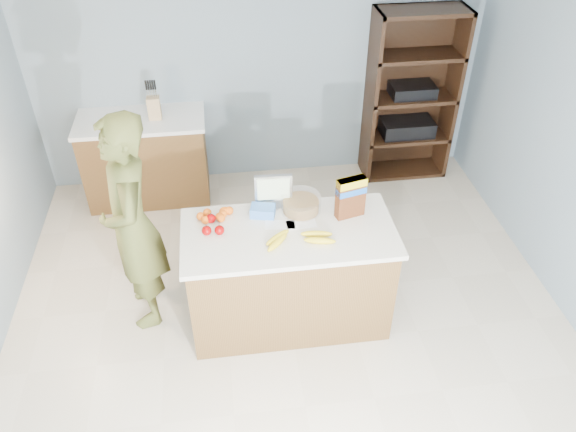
{
  "coord_description": "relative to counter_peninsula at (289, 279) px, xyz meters",
  "views": [
    {
      "loc": [
        -0.43,
        -2.81,
        3.47
      ],
      "look_at": [
        0.0,
        0.35,
        1.0
      ],
      "focal_mm": 35.0,
      "sensor_mm": 36.0,
      "label": 1
    }
  ],
  "objects": [
    {
      "name": "envelopes",
      "position": [
        0.02,
        0.07,
        0.49
      ],
      "size": [
        0.38,
        0.14,
        0.0
      ],
      "color": "white",
      "rests_on": "counter_peninsula"
    },
    {
      "name": "knife_block",
      "position": [
        -1.04,
        1.88,
        0.6
      ],
      "size": [
        0.12,
        0.1,
        0.31
      ],
      "color": "tan",
      "rests_on": "back_cabinet"
    },
    {
      "name": "salad_bowl",
      "position": [
        0.12,
        0.23,
        0.54
      ],
      "size": [
        0.3,
        0.3,
        0.13
      ],
      "color": "#267219",
      "rests_on": "counter_peninsula"
    },
    {
      "name": "tv",
      "position": [
        -0.08,
        0.31,
        0.64
      ],
      "size": [
        0.28,
        0.12,
        0.28
      ],
      "color": "silver",
      "rests_on": "counter_peninsula"
    },
    {
      "name": "apples",
      "position": [
        -0.55,
        0.08,
        0.52
      ],
      "size": [
        0.16,
        0.22,
        0.07
      ],
      "color": "#950102",
      "rests_on": "counter_peninsula"
    },
    {
      "name": "cereal_box",
      "position": [
        0.47,
        0.13,
        0.67
      ],
      "size": [
        0.23,
        0.13,
        0.33
      ],
      "color": "#592B14",
      "rests_on": "counter_peninsula"
    },
    {
      "name": "person",
      "position": [
        -1.13,
        0.23,
        0.48
      ],
      "size": [
        0.54,
        0.72,
        1.79
      ],
      "primitive_type": "imported",
      "rotation": [
        0.0,
        0.0,
        -1.39
      ],
      "color": "#525625",
      "rests_on": "ground"
    },
    {
      "name": "blue_carton",
      "position": [
        -0.17,
        0.21,
        0.52
      ],
      "size": [
        0.2,
        0.16,
        0.08
      ],
      "primitive_type": "cube",
      "rotation": [
        0.0,
        0.0,
        -0.23
      ],
      "color": "blue",
      "rests_on": "counter_peninsula"
    },
    {
      "name": "counter_peninsula",
      "position": [
        0.0,
        0.0,
        0.0
      ],
      "size": [
        1.56,
        0.76,
        0.9
      ],
      "color": "brown",
      "rests_on": "ground"
    },
    {
      "name": "shelving_unit",
      "position": [
        1.55,
        2.05,
        0.45
      ],
      "size": [
        0.9,
        0.4,
        1.8
      ],
      "color": "black",
      "rests_on": "ground"
    },
    {
      "name": "back_cabinet",
      "position": [
        -1.2,
        1.9,
        0.04
      ],
      "size": [
        1.24,
        0.62,
        0.9
      ],
      "color": "brown",
      "rests_on": "ground"
    },
    {
      "name": "walls",
      "position": [
        0.0,
        -0.3,
        1.24
      ],
      "size": [
        4.52,
        5.02,
        2.51
      ],
      "color": "gray",
      "rests_on": "ground"
    },
    {
      "name": "floor",
      "position": [
        0.0,
        -0.3,
        -0.42
      ],
      "size": [
        4.5,
        5.0,
        0.02
      ],
      "primitive_type": "cube",
      "color": "beige",
      "rests_on": "ground"
    },
    {
      "name": "bananas",
      "position": [
        0.05,
        -0.12,
        0.51
      ],
      "size": [
        0.51,
        0.25,
        0.05
      ],
      "color": "yellow",
      "rests_on": "counter_peninsula"
    },
    {
      "name": "oranges",
      "position": [
        -0.51,
        0.23,
        0.52
      ],
      "size": [
        0.28,
        0.15,
        0.06
      ],
      "color": "#E95B0E",
      "rests_on": "counter_peninsula"
    }
  ]
}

